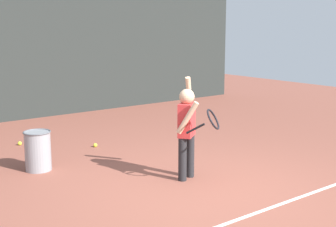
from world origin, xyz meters
The scene contains 9 objects.
ground_plane centered at (0.00, 0.00, 0.00)m, with size 20.00×20.00×0.00m, color brown.
court_line_baseline centered at (0.00, -0.74, 0.00)m, with size 9.00×0.05×0.00m, color white.
back_fence_windscreen centered at (0.00, 5.82, 1.51)m, with size 11.88×0.08×3.02m, color #282D2B.
fence_post_1 centered at (0.00, 5.88, 1.59)m, with size 0.09×0.09×3.17m, color slate.
fence_post_2 centered at (5.79, 5.88, 1.59)m, with size 0.09×0.09×3.17m, color slate.
tennis_player centered at (0.17, 0.60, 0.73)m, with size 0.48×0.85×1.35m.
ball_hopper centered at (-1.24, 2.18, 0.29)m, with size 0.38×0.38×0.56m.
tennis_ball_4 centered at (-0.95, 3.70, 0.03)m, with size 0.07×0.07×0.07m, color #CCE033.
tennis_ball_5 centered at (0.01, 2.80, 0.03)m, with size 0.07×0.07×0.07m, color #CCE033.
Camera 1 is at (-3.69, -3.96, 2.03)m, focal length 50.22 mm.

